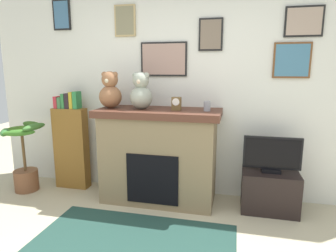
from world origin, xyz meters
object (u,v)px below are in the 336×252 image
at_px(fireplace, 159,155).
at_px(teddy_bear_cream, 141,93).
at_px(candle_jar, 207,106).
at_px(teddy_bear_tan, 110,92).
at_px(television, 272,155).
at_px(potted_plant, 25,161).
at_px(tv_stand, 269,191).
at_px(mantel_clock, 176,104).
at_px(bookshelf, 71,144).

height_order(fireplace, teddy_bear_cream, teddy_bear_cream).
distance_m(candle_jar, teddy_bear_tan, 1.16).
xyz_separation_m(television, candle_jar, (-0.72, -0.02, 0.52)).
relative_size(potted_plant, tv_stand, 1.49).
height_order(tv_stand, teddy_bear_tan, teddy_bear_tan).
relative_size(tv_stand, television, 0.99).
xyz_separation_m(fireplace, potted_plant, (-1.77, -0.15, -0.17)).
height_order(television, teddy_bear_cream, teddy_bear_cream).
bearing_deg(tv_stand, teddy_bear_cream, -179.25).
xyz_separation_m(candle_jar, teddy_bear_cream, (-0.77, -0.00, 0.14)).
bearing_deg(television, mantel_clock, -178.99).
bearing_deg(mantel_clock, bookshelf, 175.25).
distance_m(potted_plant, tv_stand, 3.06).
bearing_deg(fireplace, television, -0.01).
distance_m(fireplace, mantel_clock, 0.66).
bearing_deg(potted_plant, bookshelf, 25.57).
xyz_separation_m(candle_jar, mantel_clock, (-0.35, -0.00, 0.02)).
bearing_deg(bookshelf, candle_jar, -3.79).
distance_m(potted_plant, television, 3.06).
xyz_separation_m(fireplace, mantel_clock, (0.21, -0.02, 0.63)).
bearing_deg(television, tv_stand, 90.00).
distance_m(bookshelf, candle_jar, 1.89).
distance_m(bookshelf, mantel_clock, 1.57).
bearing_deg(mantel_clock, teddy_bear_tan, 179.94).
bearing_deg(television, fireplace, 179.99).
distance_m(bookshelf, teddy_bear_cream, 1.26).
height_order(fireplace, tv_stand, fireplace).
distance_m(bookshelf, potted_plant, 0.62).
distance_m(fireplace, potted_plant, 1.78).
distance_m(bookshelf, tv_stand, 2.55).
xyz_separation_m(potted_plant, mantel_clock, (1.98, 0.13, 0.79)).
bearing_deg(television, teddy_bear_tan, -179.45).
height_order(potted_plant, teddy_bear_cream, teddy_bear_cream).
bearing_deg(potted_plant, teddy_bear_cream, 4.93).
bearing_deg(tv_stand, potted_plant, -177.11).
height_order(fireplace, bookshelf, bookshelf).
xyz_separation_m(potted_plant, candle_jar, (2.33, 0.13, 0.77)).
bearing_deg(bookshelf, television, -2.31).
xyz_separation_m(mantel_clock, teddy_bear_tan, (-0.80, 0.00, 0.12)).
relative_size(tv_stand, mantel_clock, 4.11).
bearing_deg(teddy_bear_tan, fireplace, 1.77).
relative_size(television, mantel_clock, 4.15).
bearing_deg(teddy_bear_tan, mantel_clock, -0.06).
height_order(mantel_clock, teddy_bear_tan, teddy_bear_tan).
bearing_deg(fireplace, potted_plant, -175.06).
bearing_deg(potted_plant, fireplace, 4.94).
bearing_deg(bookshelf, tv_stand, -2.28).
bearing_deg(potted_plant, candle_jar, 3.32).
height_order(bookshelf, candle_jar, bookshelf).
bearing_deg(mantel_clock, tv_stand, 1.09).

